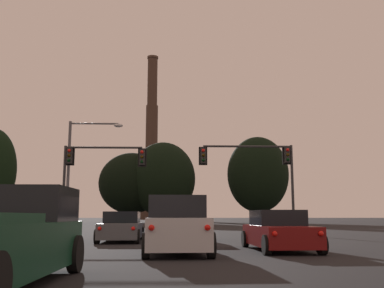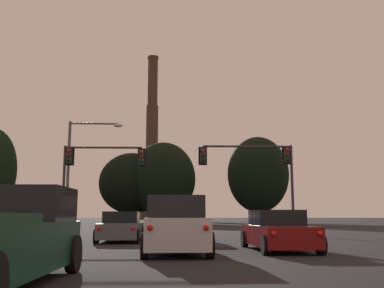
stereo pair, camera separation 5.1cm
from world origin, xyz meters
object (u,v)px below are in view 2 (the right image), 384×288
Objects in this scene: traffic_light_overhead_right at (260,165)px; sedan_right_lane_second at (278,231)px; suv_center_lane_front at (180,222)px; traffic_light_overhead_left at (92,166)px; suv_center_lane_second at (175,226)px; sedan_left_lane_front at (121,227)px; smokestack at (152,154)px; street_lamp at (78,162)px.

sedan_right_lane_second is at bearing -98.42° from traffic_light_overhead_right.
traffic_light_overhead_left is at bearing 130.65° from suv_center_lane_front.
traffic_light_overhead_right is 11.22m from traffic_light_overhead_left.
suv_center_lane_second is at bearing -93.02° from suv_center_lane_front.
suv_center_lane_front is (-3.43, 7.07, 0.23)m from sedan_right_lane_second.
suv_center_lane_front is at bearing 114.52° from sedan_right_lane_second.
sedan_right_lane_second is 3.86m from suv_center_lane_second.
traffic_light_overhead_left is at bearing 122.90° from sedan_right_lane_second.
smokestack is at bearing 91.41° from sedan_left_lane_front.
traffic_light_overhead_left reaches higher than sedan_left_lane_front.
smokestack is at bearing 91.32° from traffic_light_overhead_left.
smokestack is (-12.11, 138.47, 21.96)m from sedan_right_lane_second.
traffic_light_overhead_right is at bearing -0.15° from traffic_light_overhead_left.
smokestack is at bearing 90.79° from street_lamp.
sedan_right_lane_second is 0.96× the size of suv_center_lane_front.
smokestack is (-2.89, 124.94, 18.16)m from traffic_light_overhead_left.
sedan_left_lane_front is 8.65m from sedan_right_lane_second.
sedan_right_lane_second is 0.95× the size of suv_center_lane_second.
traffic_light_overhead_right is (2.00, 13.50, 3.92)m from sedan_right_lane_second.
suv_center_lane_front is at bearing 85.71° from suv_center_lane_second.
suv_center_lane_second is 8.19m from suv_center_lane_front.
sedan_left_lane_front is 0.61× the size of street_lamp.
suv_center_lane_front is 9.38m from traffic_light_overhead_left.
suv_center_lane_front reaches higher than sedan_right_lane_second.
smokestack reaches higher than sedan_left_lane_front.
smokestack is (-5.82, 132.53, 21.96)m from sedan_left_lane_front.
suv_center_lane_front is at bearing -130.19° from traffic_light_overhead_right.
street_lamp is at bearing -89.21° from smokestack.
traffic_light_overhead_left is 1.70m from street_lamp.
street_lamp reaches higher than suv_center_lane_front.
suv_center_lane_second is at bearing -70.87° from sedan_left_lane_front.
smokestack reaches higher than traffic_light_overhead_right.
street_lamp is at bearing 174.49° from traffic_light_overhead_right.
traffic_light_overhead_left is at bearing 108.20° from suv_center_lane_second.
suv_center_lane_front is 0.64× the size of street_lamp.
sedan_left_lane_front is 0.08× the size of smokestack.
traffic_light_overhead_left is (-9.22, 13.53, 3.80)m from sedan_right_lane_second.
suv_center_lane_second and suv_center_lane_front have the same top height.
street_lamp is (-10.40, 14.69, 4.20)m from sedan_right_lane_second.
sedan_left_lane_front is at bearing -68.88° from traffic_light_overhead_left.
traffic_light_overhead_left reaches higher than suv_center_lane_front.
suv_center_lane_front is (0.26, 8.19, 0.00)m from suv_center_lane_second.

